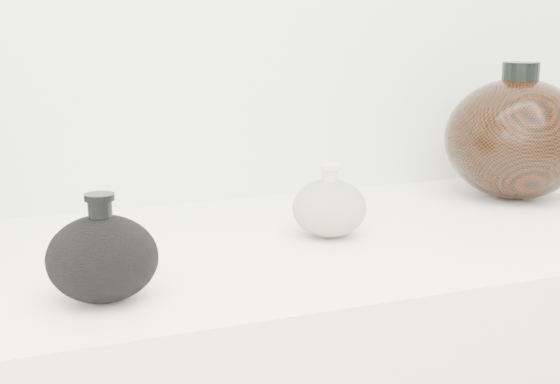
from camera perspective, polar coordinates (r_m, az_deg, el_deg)
name	(u,v)px	position (r m, az deg, el deg)	size (l,w,h in m)	color
black_gourd_vase	(102,257)	(0.81, -12.86, -4.69)	(0.14, 0.14, 0.11)	black
cream_gourd_vase	(329,207)	(1.03, 3.63, -1.12)	(0.11, 0.11, 0.10)	#C4B797
right_round_pot	(516,138)	(1.29, 16.90, 3.79)	(0.29, 0.29, 0.22)	black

